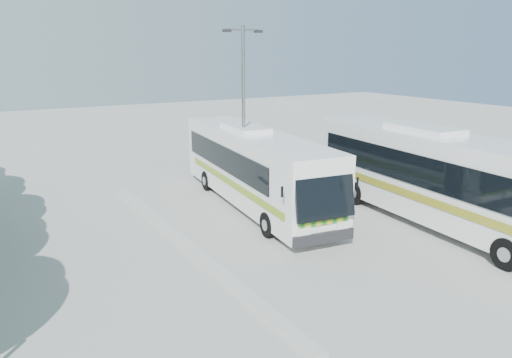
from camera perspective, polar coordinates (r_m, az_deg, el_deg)
ground at (r=17.61m, az=1.43°, el=-8.27°), size 100.00×100.00×0.00m
kerb_divider at (r=18.28m, az=-8.12°, el=-7.29°), size 0.40×16.00×0.15m
coach_main at (r=22.10m, az=-0.19°, el=1.44°), size 3.72×12.16×3.32m
coach_adjacent at (r=20.92m, az=20.33°, el=0.28°), size 3.64×13.32×3.65m
lamppost at (r=22.01m, az=-1.44°, el=8.01°), size 1.92×0.29×7.84m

